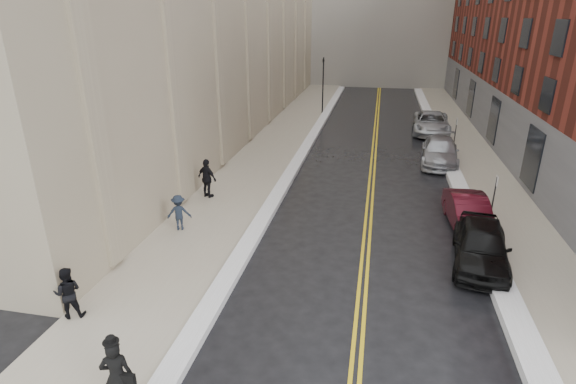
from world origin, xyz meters
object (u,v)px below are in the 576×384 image
at_px(car_maroon, 469,212).
at_px(car_silver_far, 431,123).
at_px(car_black, 481,245).
at_px(pedestrian_a, 68,293).
at_px(pedestrian_main, 117,377).
at_px(car_silver_near, 440,151).
at_px(pedestrian_b, 179,212).
at_px(pedestrian_c, 207,178).

relative_size(car_maroon, car_silver_far, 0.73).
relative_size(car_black, pedestrian_a, 2.85).
height_order(pedestrian_main, pedestrian_a, pedestrian_main).
bearing_deg(car_silver_near, car_maroon, -83.61).
bearing_deg(pedestrian_b, car_silver_far, -138.73).
xyz_separation_m(car_maroon, car_silver_far, (-0.05, 17.30, 0.11)).
bearing_deg(pedestrian_main, pedestrian_a, -60.60).
height_order(pedestrian_main, pedestrian_c, pedestrian_c).
bearing_deg(pedestrian_c, car_silver_near, -120.68).
bearing_deg(pedestrian_c, car_black, -174.05).
xyz_separation_m(car_maroon, pedestrian_c, (-12.38, 0.74, 0.43)).
height_order(car_silver_near, pedestrian_a, pedestrian_a).
xyz_separation_m(pedestrian_a, pedestrian_c, (0.62, 10.02, 0.16)).
relative_size(car_maroon, pedestrian_c, 2.17).
distance_m(car_black, pedestrian_main, 13.06).
relative_size(car_silver_near, pedestrian_b, 3.40).
relative_size(car_black, pedestrian_c, 2.38).
distance_m(car_black, pedestrian_b, 12.15).
relative_size(car_black, car_maroon, 1.10).
height_order(car_maroon, pedestrian_main, pedestrian_main).
relative_size(car_black, pedestrian_main, 2.43).
relative_size(car_silver_far, pedestrian_a, 3.55).
relative_size(car_silver_far, pedestrian_b, 3.76).
distance_m(car_silver_near, pedestrian_b, 17.26).
bearing_deg(car_maroon, pedestrian_a, -148.30).
bearing_deg(pedestrian_a, car_black, -178.74).
bearing_deg(car_black, pedestrian_main, -128.95).
bearing_deg(pedestrian_b, pedestrian_c, -105.57).
bearing_deg(pedestrian_main, car_silver_far, -128.03).
height_order(car_silver_far, pedestrian_b, pedestrian_b).
relative_size(car_black, pedestrian_b, 3.03).
bearing_deg(pedestrian_a, car_silver_near, -148.19).
relative_size(car_silver_far, pedestrian_c, 2.96).
xyz_separation_m(car_silver_far, pedestrian_c, (-12.33, -16.56, 0.33)).
xyz_separation_m(pedestrian_b, pedestrian_c, (-0.14, 3.74, 0.21)).
xyz_separation_m(car_maroon, car_silver_near, (-0.22, 9.39, 0.06)).
height_order(car_silver_far, pedestrian_c, pedestrian_c).
relative_size(car_silver_near, car_silver_far, 0.90).
xyz_separation_m(car_black, car_silver_near, (-0.13, 12.63, -0.03)).
distance_m(car_maroon, pedestrian_b, 12.60).
bearing_deg(pedestrian_main, car_black, -156.84).
xyz_separation_m(pedestrian_a, pedestrian_b, (0.76, 6.28, -0.05)).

